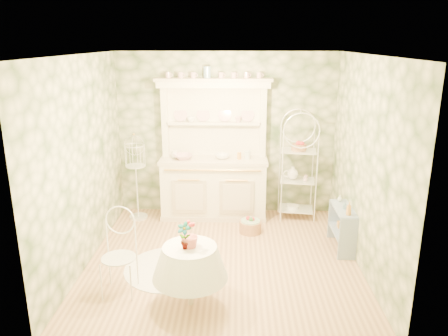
{
  "coord_description": "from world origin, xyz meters",
  "views": [
    {
      "loc": [
        0.17,
        -5.34,
        2.87
      ],
      "look_at": [
        0.0,
        0.5,
        1.15
      ],
      "focal_mm": 35.0,
      "sensor_mm": 36.0,
      "label": 1
    }
  ],
  "objects_px": {
    "kitchen_dresser": "(213,150)",
    "bakers_rack": "(298,168)",
    "birdcage_stand": "(136,180)",
    "floor_basket": "(250,225)",
    "cafe_chair": "(118,255)",
    "side_shelf": "(342,228)",
    "round_table": "(190,279)"
  },
  "relations": [
    {
      "from": "side_shelf",
      "to": "round_table",
      "type": "distance_m",
      "value": 2.48
    },
    {
      "from": "bakers_rack",
      "to": "round_table",
      "type": "height_order",
      "value": "bakers_rack"
    },
    {
      "from": "birdcage_stand",
      "to": "cafe_chair",
      "type": "bearing_deg",
      "value": -82.92
    },
    {
      "from": "birdcage_stand",
      "to": "floor_basket",
      "type": "bearing_deg",
      "value": -15.42
    },
    {
      "from": "round_table",
      "to": "floor_basket",
      "type": "xyz_separation_m",
      "value": [
        0.73,
        1.94,
        -0.2
      ]
    },
    {
      "from": "side_shelf",
      "to": "birdcage_stand",
      "type": "relative_size",
      "value": 0.54
    },
    {
      "from": "bakers_rack",
      "to": "round_table",
      "type": "bearing_deg",
      "value": -112.88
    },
    {
      "from": "cafe_chair",
      "to": "birdcage_stand",
      "type": "height_order",
      "value": "birdcage_stand"
    },
    {
      "from": "side_shelf",
      "to": "round_table",
      "type": "bearing_deg",
      "value": -140.47
    },
    {
      "from": "kitchen_dresser",
      "to": "bakers_rack",
      "type": "height_order",
      "value": "kitchen_dresser"
    },
    {
      "from": "side_shelf",
      "to": "birdcage_stand",
      "type": "height_order",
      "value": "birdcage_stand"
    },
    {
      "from": "round_table",
      "to": "floor_basket",
      "type": "bearing_deg",
      "value": 69.45
    },
    {
      "from": "kitchen_dresser",
      "to": "floor_basket",
      "type": "height_order",
      "value": "kitchen_dresser"
    },
    {
      "from": "bakers_rack",
      "to": "round_table",
      "type": "xyz_separation_m",
      "value": [
        -1.51,
        -2.57,
        -0.55
      ]
    },
    {
      "from": "cafe_chair",
      "to": "floor_basket",
      "type": "distance_m",
      "value": 2.37
    },
    {
      "from": "kitchen_dresser",
      "to": "birdcage_stand",
      "type": "bearing_deg",
      "value": -174.44
    },
    {
      "from": "kitchen_dresser",
      "to": "floor_basket",
      "type": "distance_m",
      "value": 1.34
    },
    {
      "from": "bakers_rack",
      "to": "cafe_chair",
      "type": "bearing_deg",
      "value": -127.56
    },
    {
      "from": "cafe_chair",
      "to": "birdcage_stand",
      "type": "bearing_deg",
      "value": 101.33
    },
    {
      "from": "side_shelf",
      "to": "floor_basket",
      "type": "relative_size",
      "value": 1.87
    },
    {
      "from": "round_table",
      "to": "birdcage_stand",
      "type": "relative_size",
      "value": 0.48
    },
    {
      "from": "kitchen_dresser",
      "to": "cafe_chair",
      "type": "distance_m",
      "value": 2.64
    },
    {
      "from": "side_shelf",
      "to": "floor_basket",
      "type": "bearing_deg",
      "value": 162.66
    },
    {
      "from": "side_shelf",
      "to": "cafe_chair",
      "type": "distance_m",
      "value": 3.12
    },
    {
      "from": "side_shelf",
      "to": "floor_basket",
      "type": "height_order",
      "value": "side_shelf"
    },
    {
      "from": "birdcage_stand",
      "to": "floor_basket",
      "type": "height_order",
      "value": "birdcage_stand"
    },
    {
      "from": "kitchen_dresser",
      "to": "round_table",
      "type": "bearing_deg",
      "value": -92.89
    },
    {
      "from": "round_table",
      "to": "floor_basket",
      "type": "relative_size",
      "value": 1.66
    },
    {
      "from": "kitchen_dresser",
      "to": "bakers_rack",
      "type": "bearing_deg",
      "value": -0.16
    },
    {
      "from": "bakers_rack",
      "to": "birdcage_stand",
      "type": "relative_size",
      "value": 1.29
    },
    {
      "from": "birdcage_stand",
      "to": "floor_basket",
      "type": "distance_m",
      "value": 2.0
    },
    {
      "from": "round_table",
      "to": "side_shelf",
      "type": "bearing_deg",
      "value": 35.72
    }
  ]
}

